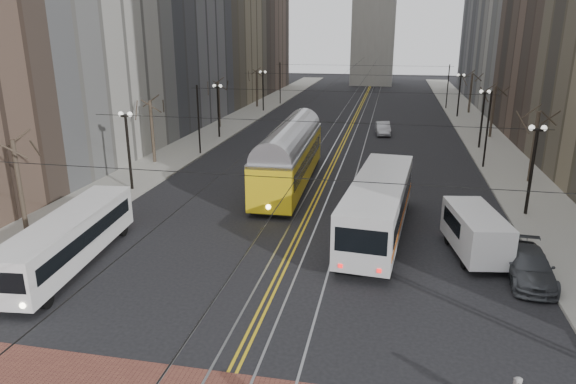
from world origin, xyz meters
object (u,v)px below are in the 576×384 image
at_px(sedan_grey, 383,180).
at_px(sedan_silver, 383,128).
at_px(streetcar, 290,162).
at_px(rear_bus, 378,208).
at_px(cargo_van, 475,234).
at_px(transit_bus, 70,242).
at_px(sedan_parked, 529,266).

relative_size(sedan_grey, sedan_silver, 0.95).
relative_size(streetcar, rear_bus, 1.22).
height_order(cargo_van, sedan_silver, cargo_van).
distance_m(rear_bus, cargo_van, 5.41).
bearing_deg(streetcar, transit_bus, -117.83).
relative_size(transit_bus, sedan_grey, 2.56).
height_order(rear_bus, sedan_parked, rear_bus).
distance_m(cargo_van, sedan_parked, 3.25).
relative_size(cargo_van, sedan_parked, 1.13).
bearing_deg(transit_bus, cargo_van, 8.86).
xyz_separation_m(rear_bus, cargo_van, (5.07, -1.83, -0.47)).
relative_size(sedan_silver, sedan_parked, 0.89).
xyz_separation_m(cargo_van, sedan_grey, (-5.00, 11.11, -0.51)).
relative_size(transit_bus, sedan_parked, 2.16).
bearing_deg(transit_bus, rear_bus, 19.55).
xyz_separation_m(sedan_grey, sedan_parked, (7.19, -13.46, 0.01)).
xyz_separation_m(streetcar, sedan_parked, (14.23, -13.22, -1.15)).
distance_m(streetcar, sedan_parked, 19.46).
height_order(cargo_van, sedan_grey, cargo_van).
distance_m(rear_bus, sedan_silver, 30.99).
bearing_deg(sedan_silver, rear_bus, -95.17).
relative_size(sedan_grey, sedan_parked, 0.85).
height_order(rear_bus, sedan_grey, rear_bus).
height_order(rear_bus, cargo_van, rear_bus).
bearing_deg(sedan_parked, streetcar, 139.89).
relative_size(rear_bus, cargo_van, 2.34).
bearing_deg(sedan_grey, streetcar, -173.44).
bearing_deg(sedan_grey, sedan_silver, 96.05).
bearing_deg(sedan_grey, rear_bus, -85.85).
relative_size(cargo_van, sedan_grey, 1.33).
relative_size(rear_bus, sedan_parked, 2.64).
xyz_separation_m(transit_bus, sedan_grey, (15.01, 16.40, -0.62)).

